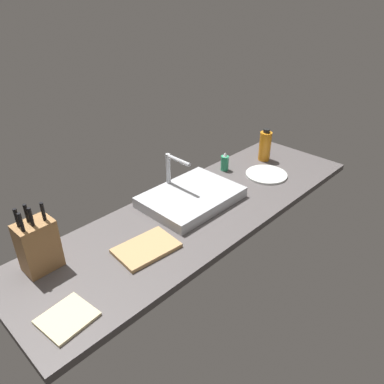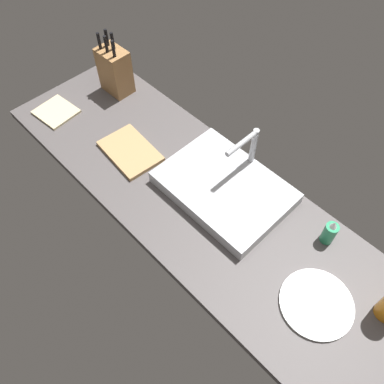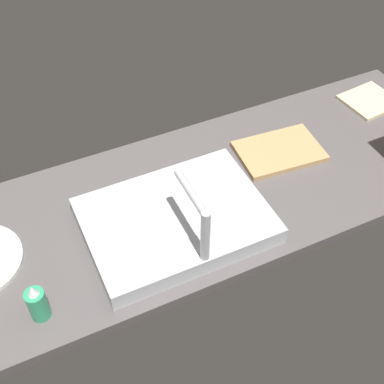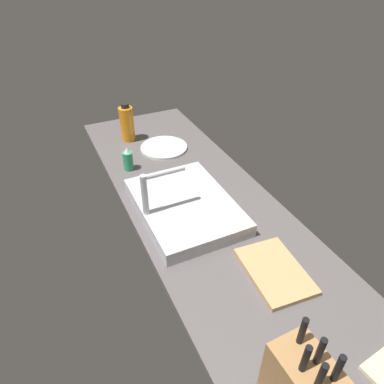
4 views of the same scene
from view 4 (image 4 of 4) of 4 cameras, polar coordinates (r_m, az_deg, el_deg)
countertop_slab at (r=146.07cm, az=2.15°, el=-3.12°), size 199.80×59.69×3.50cm
sink_basin at (r=141.34cm, az=-1.16°, el=-2.30°), size 49.37×35.64×5.54cm
faucet at (r=130.27cm, az=-6.66°, el=-0.18°), size 5.50×17.12×22.53cm
cutting_board at (r=122.32cm, az=13.28°, el=-12.38°), size 27.58×19.79×1.80cm
soap_bottle at (r=169.15cm, az=-10.35°, el=5.13°), size 4.80×4.80×11.95cm
water_bottle at (r=193.97cm, az=-10.51°, el=10.85°), size 7.47×7.47×20.75cm
dinner_plate at (r=186.82cm, az=-4.58°, el=7.21°), size 24.43×24.43×1.20cm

